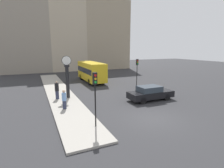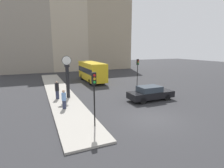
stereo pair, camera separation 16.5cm
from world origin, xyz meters
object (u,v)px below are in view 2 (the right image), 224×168
Objects in this scene: traffic_light_far at (138,67)px; pedestrian_blue_stripe at (64,99)px; sedan_car at (150,93)px; traffic_light_near at (94,88)px; street_clock at (67,78)px; pedestrian_black_jacket at (57,90)px; bus_distant at (92,71)px.

pedestrian_blue_stripe is at bearing -153.44° from traffic_light_far.
sedan_car is 2.86× the size of pedestrian_blue_stripe.
traffic_light_near is 0.83× the size of street_clock.
sedan_car is 1.31× the size of traffic_light_near.
street_clock is at bearing 152.54° from sedan_car.
traffic_light_far is at bearing 70.63° from sedan_car.
pedestrian_black_jacket is (-8.46, 3.79, 0.30)m from sedan_car.
traffic_light_near is 7.83m from pedestrian_black_jacket.
pedestrian_black_jacket reaches higher than pedestrian_blue_stripe.
pedestrian_blue_stripe is at bearing -117.69° from bus_distant.
traffic_light_near is at bearing -87.37° from street_clock.
street_clock reaches higher than bus_distant.
pedestrian_blue_stripe is (-6.01, -11.44, -0.76)m from bus_distant.
pedestrian_blue_stripe is at bearing 176.37° from sedan_car.
traffic_light_near is (-4.74, -15.70, 0.96)m from bus_distant.
street_clock is at bearing 2.20° from pedestrian_black_jacket.
street_clock is at bearing -168.92° from traffic_light_far.
bus_distant is (-2.29, 11.97, 0.97)m from sedan_car.
street_clock is at bearing -122.02° from bus_distant.
bus_distant is at bearing 52.98° from pedestrian_black_jacket.
street_clock is 2.36× the size of pedestrian_black_jacket.
bus_distant is at bearing 124.22° from traffic_light_far.
sedan_car is 9.27m from pedestrian_black_jacket.
bus_distant is 16.43m from traffic_light_near.
traffic_light_far is at bearing -55.78° from bus_distant.
bus_distant is 10.26m from pedestrian_black_jacket.
bus_distant is at bearing 73.21° from traffic_light_near.
pedestrian_black_jacket is (-6.17, -8.18, -0.67)m from bus_distant.
street_clock is (-0.35, 7.57, -0.47)m from traffic_light_near.
traffic_light_far is (1.99, 5.67, 1.95)m from sedan_car.
street_clock is 2.63× the size of pedestrian_blue_stripe.
pedestrian_blue_stripe is at bearing 106.56° from traffic_light_near.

